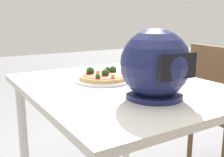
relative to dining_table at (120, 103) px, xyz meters
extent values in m
cube|color=beige|center=(0.00, 0.00, 0.08)|extent=(0.85, 1.06, 0.03)
cylinder|color=beige|center=(-0.36, -0.47, -0.30)|extent=(0.05, 0.05, 0.73)
cylinder|color=beige|center=(0.36, -0.47, -0.30)|extent=(0.05, 0.05, 0.73)
cylinder|color=white|center=(0.03, -0.11, 0.10)|extent=(0.29, 0.29, 0.01)
cylinder|color=tan|center=(0.03, -0.11, 0.12)|extent=(0.25, 0.25, 0.02)
cylinder|color=red|center=(0.03, -0.11, 0.13)|extent=(0.22, 0.22, 0.00)
sphere|color=#234C1E|center=(0.10, -0.05, 0.14)|extent=(0.02, 0.02, 0.02)
sphere|color=#234C1E|center=(0.08, -0.16, 0.14)|extent=(0.04, 0.04, 0.04)
sphere|color=#234C1E|center=(-0.04, -0.14, 0.14)|extent=(0.04, 0.04, 0.04)
sphere|color=#234C1E|center=(0.03, -0.09, 0.14)|extent=(0.04, 0.04, 0.04)
sphere|color=#234C1E|center=(-0.03, -0.17, 0.14)|extent=(0.03, 0.03, 0.03)
cylinder|color=#E0D172|center=(0.03, -0.02, 0.14)|extent=(0.02, 0.02, 0.02)
cylinder|color=#E0D172|center=(0.05, -0.14, 0.14)|extent=(0.02, 0.02, 0.02)
cylinder|color=#E0D172|center=(-0.05, -0.15, 0.13)|extent=(0.02, 0.02, 0.01)
sphere|color=#191E4C|center=(0.01, 0.26, 0.23)|extent=(0.27, 0.27, 0.27)
cylinder|color=#191E4C|center=(0.01, 0.26, 0.11)|extent=(0.22, 0.22, 0.02)
cube|color=black|center=(0.01, 0.38, 0.24)|extent=(0.17, 0.02, 0.09)
cylinder|color=silver|center=(-0.26, -0.19, 0.16)|extent=(0.07, 0.07, 0.12)
cube|color=brown|center=(-0.69, -0.03, 0.01)|extent=(0.08, 0.38, 0.45)
cylinder|color=brown|center=(-0.73, -0.19, -0.45)|extent=(0.04, 0.04, 0.43)
camera|label=1|loc=(0.69, 1.05, 0.40)|focal=43.60mm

